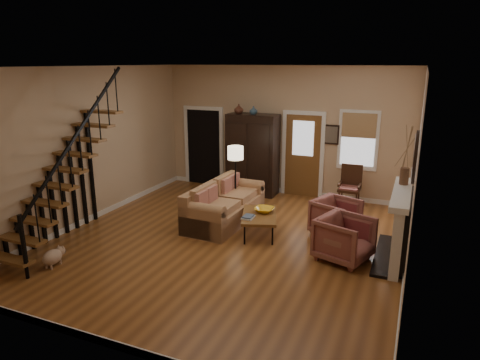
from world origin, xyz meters
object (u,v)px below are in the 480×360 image
at_px(armoire, 253,154).
at_px(side_chair, 350,187).
at_px(sofa, 225,204).
at_px(armchair_right, 336,217).
at_px(coffee_table, 259,224).
at_px(armchair_left, 345,239).
at_px(floor_lamp, 236,180).

distance_m(armoire, side_chair, 2.61).
distance_m(sofa, side_chair, 3.08).
bearing_deg(sofa, armchair_right, 7.26).
height_order(sofa, coffee_table, sofa).
bearing_deg(coffee_table, armchair_right, 23.02).
height_order(armoire, armchair_left, armoire).
xyz_separation_m(armchair_left, side_chair, (-0.37, 2.88, 0.12)).
distance_m(coffee_table, armchair_left, 1.85).
distance_m(sofa, floor_lamp, 0.76).
bearing_deg(floor_lamp, coffee_table, -47.19).
relative_size(coffee_table, floor_lamp, 0.73).
distance_m(armchair_right, floor_lamp, 2.47).
bearing_deg(floor_lamp, sofa, -86.63).
relative_size(armchair_left, side_chair, 0.85).
relative_size(armoire, coffee_table, 1.84).
xyz_separation_m(armchair_left, floor_lamp, (-2.74, 1.54, 0.38)).
bearing_deg(armoire, armchair_right, -37.74).
bearing_deg(armchair_left, side_chair, 25.48).
distance_m(armoire, floor_lamp, 1.57).
xyz_separation_m(sofa, coffee_table, (0.93, -0.38, -0.20)).
bearing_deg(coffee_table, armoire, 114.00).
xyz_separation_m(floor_lamp, side_chair, (2.37, 1.34, -0.27)).
xyz_separation_m(armoire, floor_lamp, (0.18, -1.54, -0.27)).
relative_size(armoire, armchair_left, 2.42).
height_order(armoire, side_chair, armoire).
xyz_separation_m(armoire, armchair_right, (2.57, -1.99, -0.68)).
bearing_deg(armchair_left, sofa, 90.18).
relative_size(armoire, sofa, 0.94).
bearing_deg(side_chair, sofa, -139.23).
xyz_separation_m(armoire, armchair_left, (2.92, -3.08, -0.66)).
height_order(sofa, armchair_right, sofa).
bearing_deg(sofa, coffee_table, -20.33).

